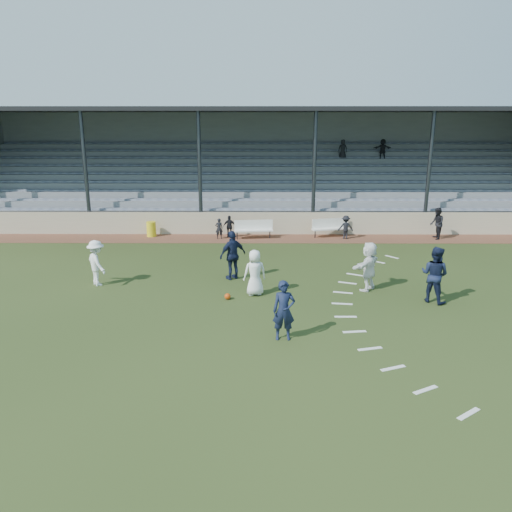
{
  "coord_description": "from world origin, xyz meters",
  "views": [
    {
      "loc": [
        0.09,
        -14.67,
        6.1
      ],
      "look_at": [
        0.0,
        2.5,
        1.3
      ],
      "focal_mm": 35.0,
      "sensor_mm": 36.0,
      "label": 1
    }
  ],
  "objects_px": {
    "trash_bin": "(151,229)",
    "player_white_lead": "(255,273)",
    "bench_left": "(254,228)",
    "football": "(228,296)",
    "player_navy_lead": "(284,311)",
    "bench_right": "(330,226)",
    "official": "(437,224)"
  },
  "relations": [
    {
      "from": "bench_left",
      "to": "trash_bin",
      "type": "relative_size",
      "value": 2.61
    },
    {
      "from": "bench_left",
      "to": "player_navy_lead",
      "type": "bearing_deg",
      "value": -92.73
    },
    {
      "from": "bench_right",
      "to": "player_white_lead",
      "type": "bearing_deg",
      "value": -127.83
    },
    {
      "from": "player_navy_lead",
      "to": "official",
      "type": "distance_m",
      "value": 14.73
    },
    {
      "from": "bench_left",
      "to": "bench_right",
      "type": "xyz_separation_m",
      "value": [
        4.03,
        0.42,
        0.0
      ]
    },
    {
      "from": "trash_bin",
      "to": "football",
      "type": "xyz_separation_m",
      "value": [
        4.58,
        -9.38,
        -0.3
      ]
    },
    {
      "from": "bench_right",
      "to": "trash_bin",
      "type": "xyz_separation_m",
      "value": [
        -9.42,
        -0.02,
        -0.17
      ]
    },
    {
      "from": "official",
      "to": "bench_right",
      "type": "bearing_deg",
      "value": -90.16
    },
    {
      "from": "bench_right",
      "to": "player_navy_lead",
      "type": "relative_size",
      "value": 1.18
    },
    {
      "from": "bench_right",
      "to": "player_navy_lead",
      "type": "bearing_deg",
      "value": -117.84
    },
    {
      "from": "trash_bin",
      "to": "player_white_lead",
      "type": "height_order",
      "value": "player_white_lead"
    },
    {
      "from": "bench_right",
      "to": "player_white_lead",
      "type": "distance_m",
      "value": 9.73
    },
    {
      "from": "official",
      "to": "player_navy_lead",
      "type": "bearing_deg",
      "value": -29.63
    },
    {
      "from": "player_white_lead",
      "to": "player_navy_lead",
      "type": "relative_size",
      "value": 0.95
    },
    {
      "from": "football",
      "to": "player_navy_lead",
      "type": "height_order",
      "value": "player_navy_lead"
    },
    {
      "from": "player_navy_lead",
      "to": "bench_left",
      "type": "bearing_deg",
      "value": 92.82
    },
    {
      "from": "football",
      "to": "player_navy_lead",
      "type": "bearing_deg",
      "value": -60.8
    },
    {
      "from": "bench_right",
      "to": "player_white_lead",
      "type": "relative_size",
      "value": 1.24
    },
    {
      "from": "player_white_lead",
      "to": "trash_bin",
      "type": "bearing_deg",
      "value": -72.97
    },
    {
      "from": "trash_bin",
      "to": "player_white_lead",
      "type": "distance_m",
      "value": 10.48
    },
    {
      "from": "bench_right",
      "to": "trash_bin",
      "type": "height_order",
      "value": "bench_right"
    },
    {
      "from": "player_white_lead",
      "to": "football",
      "type": "bearing_deg",
      "value": 12.55
    },
    {
      "from": "trash_bin",
      "to": "football",
      "type": "relative_size",
      "value": 3.62
    },
    {
      "from": "bench_right",
      "to": "football",
      "type": "height_order",
      "value": "bench_right"
    },
    {
      "from": "football",
      "to": "player_navy_lead",
      "type": "relative_size",
      "value": 0.12
    },
    {
      "from": "football",
      "to": "bench_left",
      "type": "bearing_deg",
      "value": 84.84
    },
    {
      "from": "football",
      "to": "player_navy_lead",
      "type": "xyz_separation_m",
      "value": [
        1.78,
        -3.19,
        0.76
      ]
    },
    {
      "from": "bench_left",
      "to": "trash_bin",
      "type": "bearing_deg",
      "value": 168.4
    },
    {
      "from": "bench_left",
      "to": "player_navy_lead",
      "type": "relative_size",
      "value": 1.18
    },
    {
      "from": "bench_left",
      "to": "player_white_lead",
      "type": "height_order",
      "value": "player_white_lead"
    },
    {
      "from": "trash_bin",
      "to": "player_white_lead",
      "type": "xyz_separation_m",
      "value": [
        5.52,
        -8.89,
        0.41
      ]
    },
    {
      "from": "trash_bin",
      "to": "official",
      "type": "relative_size",
      "value": 0.48
    }
  ]
}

